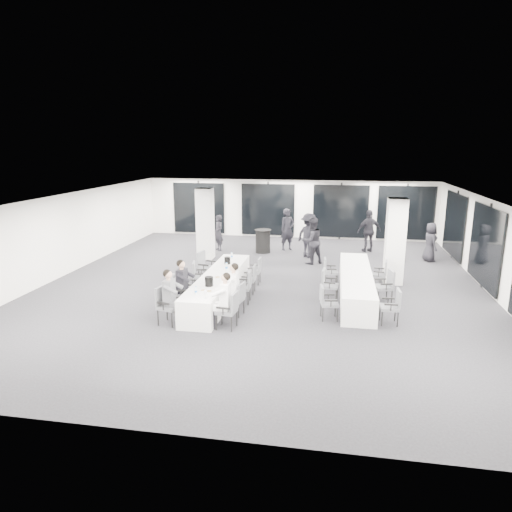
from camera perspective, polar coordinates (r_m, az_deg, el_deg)
The scene contains 42 objects.
room at distance 15.48m, azimuth 4.68°, elevation 2.30°, with size 14.04×16.04×2.84m.
column_left at distance 18.19m, azimuth -6.36°, elevation 4.02°, with size 0.60×0.60×2.80m, color silver.
column_right at distance 15.44m, azimuth 16.99°, elevation 1.75°, with size 0.60×0.60×2.80m, color silver.
banquet_table_main at distance 13.52m, azimuth -4.69°, elevation -3.83°, with size 0.90×5.00×0.75m, color white.
banquet_table_side at distance 14.01m, azimuth 12.37°, elevation -3.49°, with size 0.90×5.00×0.75m, color white.
cocktail_table at distance 19.21m, azimuth 0.87°, elevation 1.89°, with size 0.71×0.71×0.98m.
chair_main_left_near at distance 11.83m, azimuth -11.19°, elevation -5.76°, with size 0.58×0.62×0.97m.
chair_main_left_second at distance 12.67m, azimuth -9.66°, elevation -4.28°, with size 0.61×0.64×1.00m.
chair_main_left_mid at distance 13.32m, azimuth -8.64°, elevation -3.55°, with size 0.49×0.54×0.92m.
chair_main_left_fourth at distance 14.33m, azimuth -7.23°, elevation -2.27°, with size 0.55×0.58×0.91m.
chair_main_left_far at distance 15.07m, azimuth -6.37°, elevation -1.15°, with size 0.63×0.66×1.04m.
chair_main_right_near at distance 11.31m, azimuth -3.33°, elevation -6.51°, with size 0.53×0.57×0.95m.
chair_main_right_second at distance 12.17m, azimuth -2.35°, elevation -5.13°, with size 0.53×0.56×0.90m.
chair_main_right_mid at distance 13.11m, azimuth -1.39°, elevation -3.60°, with size 0.50×0.56×0.95m.
chair_main_right_fourth at distance 13.94m, azimuth -0.71°, elevation -2.67°, with size 0.46×0.51×0.89m.
chair_main_right_far at distance 14.88m, azimuth -0.01°, elevation -1.65°, with size 0.44×0.50×0.87m.
chair_side_left_near at distance 12.04m, azimuth 8.81°, elevation -5.50°, with size 0.52×0.56×0.90m.
chair_side_left_mid at distance 13.48m, azimuth 8.95°, elevation -3.33°, with size 0.51×0.56×0.93m.
chair_side_left_far at distance 14.98m, azimuth 9.09°, elevation -1.70°, with size 0.48×0.53×0.88m.
chair_side_right_near at distance 12.09m, azimuth 16.72°, elevation -5.81°, with size 0.48×0.53×0.92m.
chair_side_right_mid at distance 13.68m, azimuth 15.94°, elevation -3.39°, with size 0.59×0.61×0.95m.
chair_side_right_far at distance 15.01m, azimuth 15.41°, elevation -2.00°, with size 0.50×0.54×0.88m.
seated_guest_a at distance 11.67m, azimuth -10.52°, elevation -4.65°, with size 0.50×0.38×1.44m.
seated_guest_b at distance 12.57m, azimuth -8.95°, elevation -3.24°, with size 0.50×0.38×1.44m.
seated_guest_c at distance 11.26m, azimuth -4.16°, elevation -5.13°, with size 0.50×0.38×1.44m.
seated_guest_d at distance 12.12m, azimuth -3.10°, elevation -3.73°, with size 0.50×0.38×1.44m.
standing_guest_a at distance 19.66m, azimuth 3.95°, elevation 3.67°, with size 0.74×0.60×2.03m, color black.
standing_guest_b at distance 17.42m, azimuth 7.00°, elevation 2.28°, with size 0.98×0.60×2.02m, color black.
standing_guest_c at distance 18.41m, azimuth 6.62°, elevation 2.92°, with size 1.31×0.67×2.03m, color black.
standing_guest_d at distance 19.84m, azimuth 13.97°, elevation 3.40°, with size 1.20×0.67×2.04m, color black.
standing_guest_e at distance 18.97m, azimuth 20.97°, elevation 1.93°, with size 0.83×0.51×1.72m, color black.
standing_guest_g at distance 19.60m, azimuth -4.71°, elevation 3.20°, with size 0.64×0.51×1.74m, color black.
standing_guest_h at distance 18.67m, azimuth 17.30°, elevation 2.22°, with size 0.88×0.54×1.83m, color black.
ice_bucket_near at distance 12.32m, azimuth -5.89°, elevation -3.18°, with size 0.23×0.23×0.26m, color black.
ice_bucket_far at distance 14.54m, azimuth -3.61°, elevation -0.57°, with size 0.19×0.19×0.22m, color black.
water_bottle_a at distance 11.70m, azimuth -7.54°, elevation -4.31°, with size 0.06×0.06×0.20m, color silver.
water_bottle_b at distance 13.79m, azimuth -3.70°, elevation -1.35°, with size 0.07×0.07×0.23m, color silver.
water_bottle_c at distance 15.18m, azimuth -3.05°, elevation 0.04°, with size 0.07×0.07×0.21m, color silver.
plate_a at distance 11.98m, azimuth -6.63°, elevation -4.28°, with size 0.18×0.18×0.03m.
plate_b at distance 11.89m, azimuth -5.88°, elevation -4.39°, with size 0.21×0.21×0.03m.
plate_c at distance 13.10m, azimuth -4.83°, elevation -2.66°, with size 0.22×0.22×0.03m.
wine_glass at distance 11.34m, azimuth -6.36°, elevation -4.51°, with size 0.08×0.08×0.22m.
Camera 1 is at (2.24, -14.00, 4.46)m, focal length 32.00 mm.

